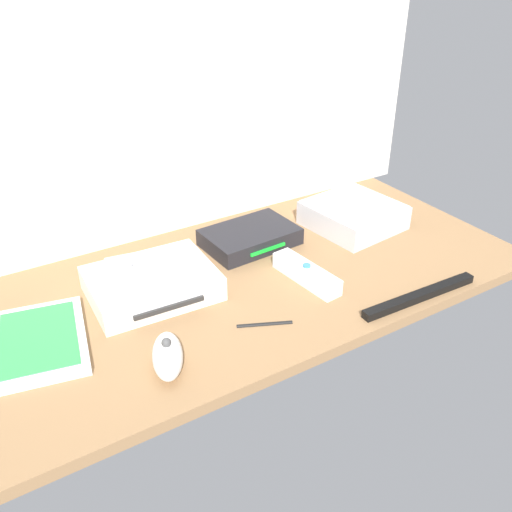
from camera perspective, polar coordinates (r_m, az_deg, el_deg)
name	(u,v)px	position (r cm, az deg, el deg)	size (l,w,h in cm)	color
ground_plane	(256,279)	(102.97, 0.00, -2.40)	(100.00, 48.00, 2.00)	#936D47
back_wall	(187,71)	(110.72, -7.04, 18.29)	(110.00, 1.20, 64.00)	silver
game_console	(152,283)	(97.62, -10.60, -2.77)	(21.70, 17.23, 4.40)	white
mini_computer	(353,215)	(120.16, 9.92, 4.18)	(18.77, 18.77, 5.30)	silver
game_case	(39,342)	(91.59, -21.28, -8.18)	(17.09, 21.32, 1.56)	white
network_router	(250,237)	(111.52, -0.62, 1.96)	(18.64, 13.10, 3.40)	black
remote_wand	(306,274)	(100.33, 5.17, -1.81)	(5.08, 15.09, 3.40)	white
remote_nunchuk	(168,356)	(82.04, -9.04, -10.03)	(7.81, 10.92, 5.10)	white
remote_classic_pad	(152,266)	(96.34, -10.64, -1.00)	(15.48, 10.16, 2.40)	white
sensor_bar	(420,296)	(99.51, 16.42, -3.93)	(24.00, 1.80, 1.40)	black
stylus_pen	(265,323)	(89.87, 0.88, -6.86)	(0.70, 0.70, 9.00)	black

